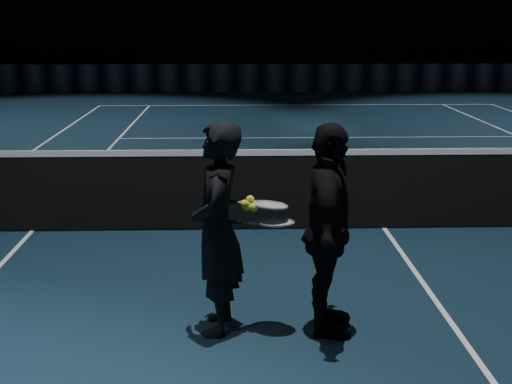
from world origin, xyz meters
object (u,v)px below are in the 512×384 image
racket_lower (276,223)px  racket_upper (269,205)px  tennis_balls (250,205)px  player_b (328,231)px  player_a (217,229)px

racket_lower → racket_upper: 0.14m
racket_upper → tennis_balls: (-0.15, -0.02, 0.01)m
tennis_balls → player_b: bearing=-4.9°
racket_lower → racket_upper: bearing=141.3°
player_b → racket_lower: 0.40m
racket_upper → tennis_balls: 0.15m
player_b → tennis_balls: size_ratio=13.88×
racket_upper → player_b: bearing=-9.1°
racket_lower → racket_upper: (-0.05, 0.04, 0.13)m
player_a → player_b: size_ratio=1.00×
player_a → tennis_balls: bearing=91.6°
racket_lower → racket_upper: racket_upper is taller
player_a → player_b: 0.85m
player_a → racket_lower: 0.45m
racket_upper → tennis_balls: bearing=-170.4°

